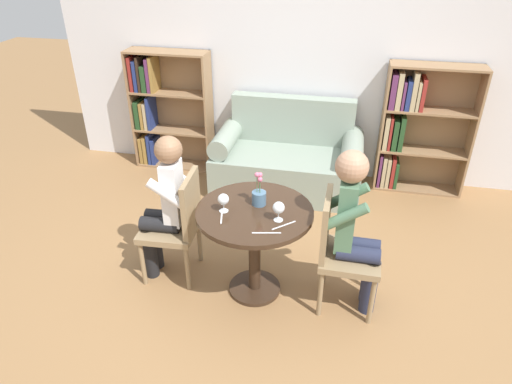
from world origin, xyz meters
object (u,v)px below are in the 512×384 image
Objects in this scene: bookshelf_right at (413,127)px; wine_glass_right at (279,208)px; flower_vase at (259,195)px; person_right at (356,227)px; person_left at (164,205)px; bookshelf_left at (163,109)px; chair_right at (341,248)px; wine_glass_left at (223,200)px; chair_left at (178,222)px; couch at (288,160)px.

bookshelf_right is 2.31m from wine_glass_right.
person_right is at bearing -6.39° from flower_vase.
person_left is at bearing 170.14° from wine_glass_right.
bookshelf_left is 1.07× the size of person_right.
chair_right is 0.90m from wine_glass_left.
chair_right is 0.72× the size of person_right.
wine_glass_right is (0.81, -0.16, 0.33)m from chair_left.
bookshelf_left is at bearing 47.68° from chair_right.
chair_right is at bearing -7.16° from flower_vase.
bookshelf_right is 9.42× the size of wine_glass_right.
person_right is at bearing 10.77° from wine_glass_right.
bookshelf_right is at bearing -17.27° from chair_right.
flower_vase is (-0.69, 0.08, 0.13)m from person_right.
person_right is 9.14× the size of wine_glass_left.
person_left reaches higher than chair_left.
couch is 1.83m from wine_glass_left.
chair_left is at bearing 87.58° from chair_right.
bookshelf_right is at bearing -0.04° from bookshelf_left.
bookshelf_left is at bearing 179.96° from bookshelf_right.
flower_vase reaches higher than couch.
couch is 1.68m from flower_vase.
flower_vase is (1.50, -1.87, 0.13)m from bookshelf_left.
wine_glass_right is at bearing -46.04° from flower_vase.
chair_left is at bearing 168.49° from wine_glass_right.
bookshelf_left is 5.19× the size of flower_vase.
couch is 1.86m from wine_glass_right.
person_left reaches higher than wine_glass_right.
person_right is 8.81× the size of wine_glass_right.
person_left is at bearing 166.40° from wine_glass_left.
person_right reaches higher than person_left.
wine_glass_right is (-1.06, -2.05, 0.15)m from bookshelf_right.
wine_glass_right is (0.39, -0.03, 0.00)m from wine_glass_left.
chair_left is at bearing 162.51° from wine_glass_left.
bookshelf_right is 2.49m from wine_glass_left.
bookshelf_left is 2.65m from wine_glass_right.
person_right is 0.93m from wine_glass_left.
flower_vase is (0.22, 0.14, -0.02)m from wine_glass_left.
person_right is at bearing -90.36° from chair_right.
chair_left is 0.89m from wine_glass_right.
bookshelf_right is at bearing 132.11° from chair_left.
wine_glass_right is at bearing 75.31° from chair_left.
person_left is at bearing -67.82° from bookshelf_left.
person_right is (1.33, -0.06, 0.19)m from chair_left.
person_right reaches higher than couch.
wine_glass_right is at bearing -117.37° from bookshelf_right.
couch is 10.81× the size of wine_glass_right.
bookshelf_left reaches higher than chair_right.
couch is 1.55m from bookshelf_left.
person_right reaches higher than chair_right.
bookshelf_right is at bearing -14.95° from person_right.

